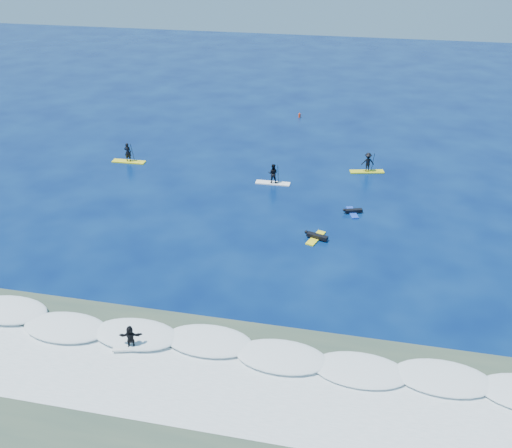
% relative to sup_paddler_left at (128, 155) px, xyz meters
% --- Properties ---
extents(ground, '(160.00, 160.00, 0.00)m').
position_rel_sup_paddler_left_xyz_m(ground, '(13.37, -13.18, -0.68)').
color(ground, '#031040').
rests_on(ground, ground).
extents(shallow_water, '(90.00, 13.00, 0.01)m').
position_rel_sup_paddler_left_xyz_m(shallow_water, '(13.37, -27.18, -0.67)').
color(shallow_water, '#334639').
rests_on(shallow_water, ground).
extents(breaking_wave, '(40.00, 6.00, 0.30)m').
position_rel_sup_paddler_left_xyz_m(breaking_wave, '(13.37, -23.18, -0.68)').
color(breaking_wave, white).
rests_on(breaking_wave, ground).
extents(whitewater, '(34.00, 5.00, 0.02)m').
position_rel_sup_paddler_left_xyz_m(whitewater, '(13.37, -26.18, -0.68)').
color(whitewater, silver).
rests_on(whitewater, ground).
extents(sup_paddler_left, '(3.10, 0.86, 2.16)m').
position_rel_sup_paddler_left_xyz_m(sup_paddler_left, '(0.00, 0.00, 0.00)').
color(sup_paddler_left, yellow).
rests_on(sup_paddler_left, ground).
extents(sup_paddler_center, '(2.95, 0.78, 2.06)m').
position_rel_sup_paddler_left_xyz_m(sup_paddler_center, '(13.92, -1.95, 0.09)').
color(sup_paddler_center, white).
rests_on(sup_paddler_center, ground).
extents(sup_paddler_right, '(3.09, 1.44, 2.11)m').
position_rel_sup_paddler_left_xyz_m(sup_paddler_right, '(21.65, 2.25, 0.15)').
color(sup_paddler_right, yellow).
rests_on(sup_paddler_right, ground).
extents(prone_paddler_near, '(1.73, 2.28, 0.46)m').
position_rel_sup_paddler_left_xyz_m(prone_paddler_near, '(18.63, -10.55, -0.52)').
color(prone_paddler_near, yellow).
rests_on(prone_paddler_near, ground).
extents(prone_paddler_far, '(1.52, 2.00, 0.41)m').
position_rel_sup_paddler_left_xyz_m(prone_paddler_far, '(20.90, -6.03, -0.54)').
color(prone_paddler_far, blue).
rests_on(prone_paddler_far, ground).
extents(wave_surfer, '(2.03, 1.03, 1.42)m').
position_rel_sup_paddler_left_xyz_m(wave_surfer, '(10.59, -24.29, 0.13)').
color(wave_surfer, white).
rests_on(wave_surfer, breaking_wave).
extents(marker_buoy, '(0.26, 0.26, 0.63)m').
position_rel_sup_paddler_left_xyz_m(marker_buoy, '(13.54, 16.45, -0.40)').
color(marker_buoy, red).
rests_on(marker_buoy, ground).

